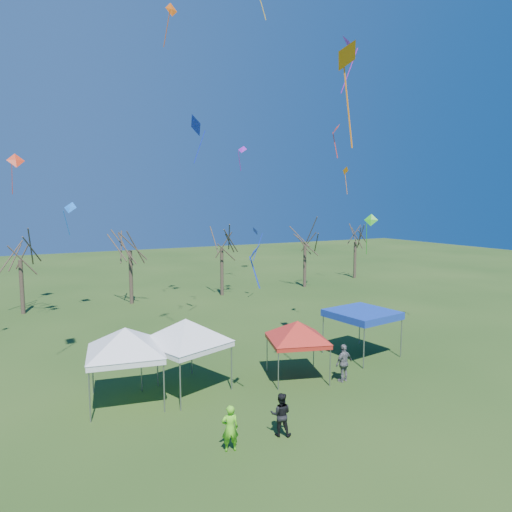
{
  "coord_description": "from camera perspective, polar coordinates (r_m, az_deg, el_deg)",
  "views": [
    {
      "loc": [
        -10.91,
        -15.02,
        8.69
      ],
      "look_at": [
        -1.42,
        3.0,
        6.31
      ],
      "focal_mm": 32.0,
      "sensor_mm": 36.0,
      "label": 1
    }
  ],
  "objects": [
    {
      "name": "tree_2",
      "position": [
        40.38,
        -15.54,
        3.01
      ],
      "size": [
        3.71,
        3.71,
        8.18
      ],
      "color": "#3D2D21",
      "rests_on": "ground"
    },
    {
      "name": "kite_19",
      "position": [
        39.23,
        -1.73,
        13.12
      ],
      "size": [
        0.95,
        0.98,
        2.12
      ],
      "rotation": [
        0.0,
        0.0,
        5.43
      ],
      "color": "purple",
      "rests_on": "ground"
    },
    {
      "name": "tent_red",
      "position": [
        22.79,
        5.22,
        -8.56
      ],
      "size": [
        3.65,
        3.65,
        3.37
      ],
      "rotation": [
        0.0,
        0.0,
        -0.3
      ],
      "color": "gray",
      "rests_on": "ground"
    },
    {
      "name": "kite_13",
      "position": [
        37.68,
        -22.23,
        5.6
      ],
      "size": [
        1.22,
        1.15,
        2.62
      ],
      "rotation": [
        0.0,
        0.0,
        5.62
      ],
      "color": "blue",
      "rests_on": "ground"
    },
    {
      "name": "kite_17",
      "position": [
        31.4,
        14.15,
        4.29
      ],
      "size": [
        0.97,
        0.98,
        2.78
      ],
      "rotation": [
        0.0,
        0.0,
        5.47
      ],
      "color": "#229F18",
      "rests_on": "ground"
    },
    {
      "name": "tent_white_mid",
      "position": [
        21.36,
        -8.78,
        -8.37
      ],
      "size": [
        4.24,
        4.24,
        3.94
      ],
      "rotation": [
        0.0,
        0.0,
        0.33
      ],
      "color": "gray",
      "rests_on": "ground"
    },
    {
      "name": "kite_11",
      "position": [
        30.41,
        -7.45,
        15.9
      ],
      "size": [
        0.85,
        1.46,
        3.15
      ],
      "rotation": [
        0.0,
        0.0,
        1.65
      ],
      "color": "#1228C0",
      "rests_on": "ground"
    },
    {
      "name": "tent_white_west",
      "position": [
        20.67,
        -16.05,
        -9.2
      ],
      "size": [
        4.34,
        4.34,
        3.89
      ],
      "rotation": [
        0.0,
        0.0,
        -0.18
      ],
      "color": "gray",
      "rests_on": "ground"
    },
    {
      "name": "kite_1",
      "position": [
        17.43,
        -0.25,
        0.4
      ],
      "size": [
        0.89,
        0.95,
        1.81
      ],
      "rotation": [
        0.0,
        0.0,
        4.08
      ],
      "color": "#1534E3",
      "rests_on": "ground"
    },
    {
      "name": "kite_2",
      "position": [
        40.04,
        -27.84,
        10.51
      ],
      "size": [
        1.36,
        0.87,
        3.17
      ],
      "rotation": [
        0.0,
        0.0,
        0.12
      ],
      "color": "red",
      "rests_on": "ground"
    },
    {
      "name": "kite_5",
      "position": [
        18.47,
        11.21,
        23.23
      ],
      "size": [
        1.39,
        1.14,
        3.85
      ],
      "rotation": [
        0.0,
        0.0,
        3.5
      ],
      "color": "orange",
      "rests_on": "ground"
    },
    {
      "name": "kite_22",
      "position": [
        39.88,
        -0.03,
        3.01
      ],
      "size": [
        0.93,
        0.94,
        2.96
      ],
      "rotation": [
        0.0,
        0.0,
        1.5
      ],
      "color": "#152FE6",
      "rests_on": "ground"
    },
    {
      "name": "tree_5",
      "position": [
        53.81,
        12.35,
        3.35
      ],
      "size": [
        3.39,
        3.39,
        7.46
      ],
      "color": "#3D2D21",
      "rests_on": "ground"
    },
    {
      "name": "person_green",
      "position": [
        17.11,
        -3.27,
        -20.69
      ],
      "size": [
        0.69,
        0.53,
        1.67
      ],
      "primitive_type": "imported",
      "rotation": [
        0.0,
        0.0,
        2.9
      ],
      "color": "#67DB23",
      "rests_on": "ground"
    },
    {
      "name": "kite_18",
      "position": [
        29.14,
        9.96,
        15.32
      ],
      "size": [
        0.85,
        0.98,
        2.1
      ],
      "rotation": [
        0.0,
        0.0,
        4.25
      ],
      "color": "red",
      "rests_on": "ground"
    },
    {
      "name": "kite_26",
      "position": [
        36.37,
        -10.53,
        27.95
      ],
      "size": [
        1.07,
        0.88,
        3.01
      ],
      "rotation": [
        0.0,
        0.0,
        0.3
      ],
      "color": "#E6540C",
      "rests_on": "ground"
    },
    {
      "name": "kite_27",
      "position": [
        23.56,
        11.65,
        24.38
      ],
      "size": [
        1.25,
        1.31,
        2.73
      ],
      "rotation": [
        0.0,
        0.0,
        0.9
      ],
      "color": "purple",
      "rests_on": "ground"
    },
    {
      "name": "tree_4",
      "position": [
        47.11,
        6.17,
        3.42
      ],
      "size": [
        3.58,
        3.58,
        7.89
      ],
      "color": "#3D2D21",
      "rests_on": "ground"
    },
    {
      "name": "tree_1",
      "position": [
        39.77,
        -27.51,
        1.73
      ],
      "size": [
        3.42,
        3.42,
        7.54
      ],
      "color": "#3D2D21",
      "rests_on": "ground"
    },
    {
      "name": "person_grey",
      "position": [
        23.22,
        10.92,
        -12.99
      ],
      "size": [
        1.16,
        0.67,
        1.86
      ],
      "primitive_type": "imported",
      "rotation": [
        0.0,
        0.0,
        3.34
      ],
      "color": "slate",
      "rests_on": "ground"
    },
    {
      "name": "kite_12",
      "position": [
        48.88,
        11.11,
        10.36
      ],
      "size": [
        0.99,
        0.61,
        2.9
      ],
      "rotation": [
        0.0,
        0.0,
        3.38
      ],
      "color": "orange",
      "rests_on": "ground"
    },
    {
      "name": "tree_3",
      "position": [
        42.66,
        -4.33,
        3.13
      ],
      "size": [
        3.59,
        3.59,
        7.91
      ],
      "color": "#3D2D21",
      "rests_on": "ground"
    },
    {
      "name": "tent_blue",
      "position": [
        26.79,
        13.13,
        -7.12
      ],
      "size": [
        3.7,
        3.7,
        2.6
      ],
      "rotation": [
        0.0,
        0.0,
        0.13
      ],
      "color": "gray",
      "rests_on": "ground"
    },
    {
      "name": "ground",
      "position": [
        20.5,
        7.84,
        -18.5
      ],
      "size": [
        140.0,
        140.0,
        0.0
      ],
      "primitive_type": "plane",
      "color": "#214114",
      "rests_on": "ground"
    },
    {
      "name": "person_dark",
      "position": [
        18.09,
        3.12,
        -19.15
      ],
      "size": [
        1.01,
        0.95,
        1.64
      ],
      "primitive_type": "imported",
      "rotation": [
        0.0,
        0.0,
        2.58
      ],
      "color": "black",
      "rests_on": "ground"
    }
  ]
}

